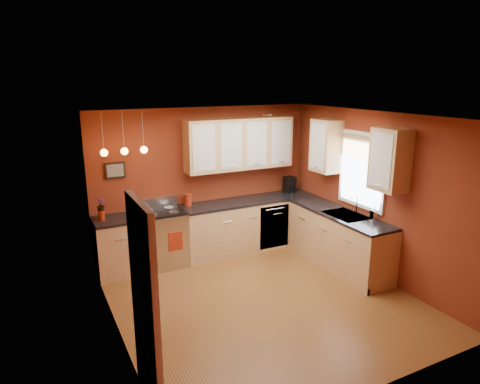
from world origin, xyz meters
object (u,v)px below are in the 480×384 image
gas_range (162,238)px  coffee_maker (290,185)px  sink (346,216)px  red_canister (188,200)px  soap_pump (374,213)px

gas_range → coffee_maker: size_ratio=3.73×
sink → red_canister: 2.67m
sink → red_canister: bearing=141.8°
gas_range → soap_pump: bearing=-33.0°
red_canister → soap_pump: (2.34, -2.01, 0.00)m
gas_range → red_canister: red_canister is taller
sink → soap_pump: bearing=-55.7°
sink → soap_pump: 0.46m
sink → coffee_maker: 1.64m
coffee_maker → soap_pump: (0.26, -1.99, -0.03)m
soap_pump → coffee_maker: bearing=97.4°
gas_range → soap_pump: size_ratio=5.25×
sink → gas_range: bearing=150.2°
gas_range → soap_pump: 3.47m
red_canister → soap_pump: 3.09m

